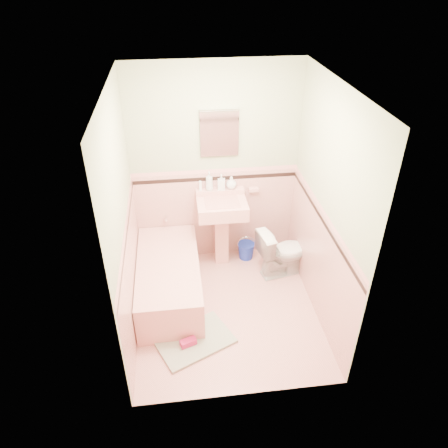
{
  "coord_description": "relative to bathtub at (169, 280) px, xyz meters",
  "views": [
    {
      "loc": [
        -0.47,
        -3.47,
        3.43
      ],
      "look_at": [
        0.0,
        0.25,
        1.0
      ],
      "focal_mm": 33.92,
      "sensor_mm": 36.0,
      "label": 1
    }
  ],
  "objects": [
    {
      "name": "wall_left",
      "position": [
        -0.37,
        -0.33,
        1.02
      ],
      "size": [
        0.0,
        2.5,
        2.5
      ],
      "primitive_type": "plane",
      "rotation": [
        1.57,
        0.0,
        1.57
      ],
      "color": "beige",
      "rests_on": "ground"
    },
    {
      "name": "wall_front",
      "position": [
        0.63,
        -1.43,
        1.02
      ],
      "size": [
        2.5,
        0.0,
        2.5
      ],
      "primitive_type": "plane",
      "rotation": [
        -1.57,
        0.0,
        0.0
      ],
      "color": "beige",
      "rests_on": "ground"
    },
    {
      "name": "wainscot_right",
      "position": [
        1.62,
        -0.33,
        0.38
      ],
      "size": [
        0.0,
        2.2,
        2.2
      ],
      "primitive_type": "plane",
      "rotation": [
        1.57,
        0.0,
        -1.57
      ],
      "color": "#E5A299",
      "rests_on": "ground"
    },
    {
      "name": "cap_right",
      "position": [
        1.61,
        -0.33,
        1.0
      ],
      "size": [
        0.0,
        2.2,
        2.2
      ],
      "primitive_type": "plane",
      "rotation": [
        1.57,
        0.0,
        -1.57
      ],
      "color": "pink",
      "rests_on": "ground"
    },
    {
      "name": "cap_back",
      "position": [
        0.63,
        0.75,
        0.99
      ],
      "size": [
        2.0,
        0.0,
        2.0
      ],
      "primitive_type": "plane",
      "rotation": [
        1.57,
        0.0,
        0.0
      ],
      "color": "pink",
      "rests_on": "ground"
    },
    {
      "name": "bucket",
      "position": [
        1.01,
        0.61,
        -0.12
      ],
      "size": [
        0.27,
        0.27,
        0.22
      ],
      "primitive_type": null,
      "rotation": [
        0.0,
        0.0,
        0.3
      ],
      "color": "#1730B4",
      "rests_on": "floor"
    },
    {
      "name": "wainscot_left",
      "position": [
        -0.36,
        -0.33,
        0.38
      ],
      "size": [
        0.0,
        2.2,
        2.2
      ],
      "primitive_type": "plane",
      "rotation": [
        1.57,
        0.0,
        1.57
      ],
      "color": "#E5A299",
      "rests_on": "ground"
    },
    {
      "name": "bathtub",
      "position": [
        0.0,
        0.0,
        0.0
      ],
      "size": [
        0.7,
        1.5,
        0.45
      ],
      "primitive_type": "cube",
      "color": "#DD958D",
      "rests_on": "floor"
    },
    {
      "name": "accent_left",
      "position": [
        -0.35,
        -0.33,
        0.89
      ],
      "size": [
        0.0,
        2.2,
        2.2
      ],
      "primitive_type": "plane",
      "rotation": [
        1.57,
        0.0,
        1.57
      ],
      "color": "black",
      "rests_on": "ground"
    },
    {
      "name": "wainscot_back",
      "position": [
        0.63,
        0.76,
        0.38
      ],
      "size": [
        2.0,
        0.0,
        2.0
      ],
      "primitive_type": "plane",
      "rotation": [
        1.57,
        0.0,
        0.0
      ],
      "color": "#E5A299",
      "rests_on": "ground"
    },
    {
      "name": "medicine_cabinet",
      "position": [
        0.68,
        0.74,
        1.47
      ],
      "size": [
        0.44,
        0.04,
        0.55
      ],
      "primitive_type": "cube",
      "color": "white",
      "rests_on": "wall_back"
    },
    {
      "name": "wall_back",
      "position": [
        0.63,
        0.77,
        1.02
      ],
      "size": [
        2.5,
        0.0,
        2.5
      ],
      "primitive_type": "plane",
      "rotation": [
        1.57,
        0.0,
        0.0
      ],
      "color": "beige",
      "rests_on": "ground"
    },
    {
      "name": "accent_back",
      "position": [
        0.63,
        0.75,
        0.9
      ],
      "size": [
        2.0,
        0.0,
        2.0
      ],
      "primitive_type": "plane",
      "rotation": [
        1.57,
        0.0,
        0.0
      ],
      "color": "black",
      "rests_on": "ground"
    },
    {
      "name": "soap_dish",
      "position": [
        1.1,
        0.73,
        0.72
      ],
      "size": [
        0.12,
        0.07,
        0.04
      ],
      "primitive_type": "cube",
      "color": "#DD958D",
      "rests_on": "wall_back"
    },
    {
      "name": "shoe",
      "position": [
        0.17,
        -0.81,
        -0.16
      ],
      "size": [
        0.18,
        0.13,
        0.07
      ],
      "primitive_type": "cube",
      "rotation": [
        0.0,
        0.0,
        0.35
      ],
      "color": "#BF1E59",
      "rests_on": "bath_mat"
    },
    {
      "name": "tub_faucet",
      "position": [
        0.0,
        0.72,
        0.41
      ],
      "size": [
        0.04,
        0.12,
        0.04
      ],
      "primitive_type": "cylinder",
      "rotation": [
        1.57,
        0.0,
        0.0
      ],
      "color": "silver",
      "rests_on": "wall_back"
    },
    {
      "name": "wainscot_front",
      "position": [
        0.63,
        -1.42,
        0.38
      ],
      "size": [
        2.0,
        0.0,
        2.0
      ],
      "primitive_type": "plane",
      "rotation": [
        -1.57,
        0.0,
        0.0
      ],
      "color": "#E5A299",
      "rests_on": "ground"
    },
    {
      "name": "accent_right",
      "position": [
        1.61,
        -0.33,
        0.89
      ],
      "size": [
        0.0,
        2.2,
        2.2
      ],
      "primitive_type": "plane",
      "rotation": [
        1.57,
        0.0,
        -1.57
      ],
      "color": "black",
      "rests_on": "ground"
    },
    {
      "name": "toilet",
      "position": [
        1.4,
        0.25,
        0.09
      ],
      "size": [
        0.68,
        0.48,
        0.64
      ],
      "primitive_type": "imported",
      "rotation": [
        0.0,
        0.0,
        1.77
      ],
      "color": "white",
      "rests_on": "floor"
    },
    {
      "name": "cap_left",
      "position": [
        -0.35,
        -0.33,
        1.0
      ],
      "size": [
        0.0,
        2.2,
        2.2
      ],
      "primitive_type": "plane",
      "rotation": [
        1.57,
        0.0,
        1.57
      ],
      "color": "pink",
      "rests_on": "ground"
    },
    {
      "name": "wall_right",
      "position": [
        1.63,
        -0.33,
        1.02
      ],
      "size": [
        0.0,
        2.5,
        2.5
      ],
      "primitive_type": "plane",
      "rotation": [
        1.57,
        0.0,
        -1.57
      ],
      "color": "beige",
      "rests_on": "ground"
    },
    {
      "name": "sink_faucet",
      "position": [
        0.68,
        0.67,
        0.72
      ],
      "size": [
        0.02,
        0.02,
        0.1
      ],
      "primitive_type": "cylinder",
      "color": "silver",
      "rests_on": "sink"
    },
    {
      "name": "accent_front",
      "position": [
        0.63,
        -1.41,
        0.9
      ],
      "size": [
        2.0,
        0.0,
        2.0
      ],
      "primitive_type": "plane",
      "rotation": [
        -1.57,
        0.0,
        0.0
      ],
      "color": "black",
      "rests_on": "ground"
    },
    {
      "name": "tube",
      "position": [
        0.44,
        0.71,
        0.83
      ],
      "size": [
        0.04,
        0.04,
        0.12
      ],
      "primitive_type": "cylinder",
      "rotation": [
        0.0,
        0.0,
        0.05
      ],
      "color": "white",
      "rests_on": "sink"
    },
    {
      "name": "soap_bottle_mid",
      "position": [
        0.7,
        0.71,
        0.87
      ],
      "size": [
        0.1,
        0.1,
        0.19
      ],
      "primitive_type": "imported",
      "rotation": [
        0.0,
        0.0,
        -0.15
      ],
      "color": "#B2B2B2",
      "rests_on": "sink"
    },
    {
      "name": "floor",
      "position": [
        0.63,
        -0.33,
        -0.23
      ],
      "size": [
        2.2,
        2.2,
        0.0
      ],
      "primitive_type": "plane",
      "color": "#E39C94",
      "rests_on": "ground"
    },
    {
      "name": "soap_bottle_left",
      "position": [
        0.55,
        0.71,
        0.89
      ],
      "size": [
        0.1,
        0.1,
        0.24
      ],
      "primitive_type": "imported",
      "rotation": [
        0.0,
        0.0,
        0.1
      ],
      "color": "#B2B2B2",
      "rests_on": "sink"
    },
    {
      "name": "bath_mat",
      "position": [
        0.24,
        -0.75,
        -0.21
      ],
      "size": [
        0.9,
        0.77,
        0.03
      ],
      "primitive_type": "cube",
      "rotation": [
        0.0,
        0.0,
        0.43
      ],
      "color": "gray",
      "rests_on": "floor"
    },
    {
      "name": "cap_front",
      "position": [
        0.63,
        -1.41,
        0.99
      ],
      "size": [
        2.0,
        0.0,
        2.0
      ],
      "primitive_type": "plane",
      "rotation": [
        -1.57,
        0.0,
        0.0
      ],
      "color": "pink",
      "rests_on": "ground"
    },
    {
      "name": "ceiling",
      "position": [
        0.63,
        -0.33,
        2.27
      ],
      "size": [
        2.2,
        2.2,
        0.0
      ],
      "primitive_type": "plane",
      "rotation": [
        3.14,
        0.0,
        0.0
      ],
      "color": "white",
      "rests_on": "ground"
    },
    {
      "name": "soap_bottle_right",
      "position": [
        0.82,
        0.71,
        0.85
      ],
      "size": [
        0.16,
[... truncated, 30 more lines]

